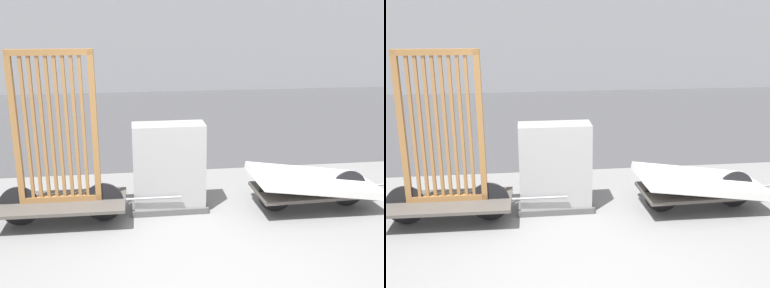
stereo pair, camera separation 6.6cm
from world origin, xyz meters
The scene contains 5 objects.
ground_plane centered at (0.00, 0.00, 0.00)m, with size 60.00×60.00×0.00m, color slate.
road_strip centered at (0.00, 7.31, 0.00)m, with size 56.00×7.95×0.01m.
bike_cart_with_bedframe centered at (-1.62, 1.60, 0.68)m, with size 2.27×0.78×2.13m.
bike_cart_with_mattress centered at (1.63, 1.60, 0.35)m, with size 2.32×0.94×0.56m.
utility_cabinet centered at (-0.27, 1.81, 0.54)m, with size 0.98×0.43×1.17m.
Camera 2 is at (-0.65, -3.69, 2.50)m, focal length 42.00 mm.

